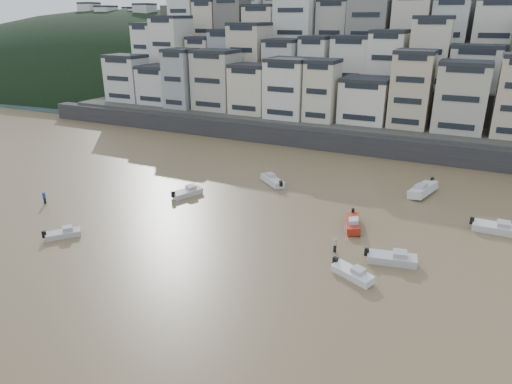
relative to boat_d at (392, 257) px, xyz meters
The scene contains 14 objects.
sea_strip 179.39m from the boat_d, 138.96° to the left, with size 340.00×340.00×0.00m, color #41565D.
harbor_wall 40.77m from the boat_d, 112.06° to the left, with size 140.00×3.00×3.50m, color #38383A.
hillside 79.29m from the boat_d, 97.76° to the left, with size 141.04×66.00×50.00m.
headland 161.52m from the boat_d, 138.15° to the left, with size 216.00×135.00×53.33m.
boat_d is the anchor object (origin of this frame).
boat_h 25.74m from the boat_d, 141.21° to the left, with size 5.49×1.80×1.50m, color silver, non-canonical shape.
boat_g 15.48m from the boat_d, 52.35° to the left, with size 5.37×1.76×1.46m, color silver, non-canonical shape.
boat_f 29.48m from the boat_d, 167.01° to the left, with size 4.78×1.56×1.30m, color silver, non-canonical shape.
boat_i 21.22m from the boat_d, 88.74° to the left, with size 6.70×2.19×1.83m, color silver, non-canonical shape.
boat_b 5.24m from the boat_d, 122.87° to the right, with size 4.67×1.53×1.27m, color white, non-canonical shape.
boat_e 8.54m from the boat_d, 130.63° to the left, with size 5.29×1.73×1.44m, color #A82314, non-canonical shape.
boat_j 35.71m from the boat_d, 163.83° to the right, with size 4.04×1.32×1.10m, color silver, non-canonical shape.
person_blue 44.38m from the boat_d, behind, with size 0.44×0.44×1.74m, color #1641AA, non-canonical shape.
person_pink 5.83m from the boat_d, behind, with size 0.44×0.44×1.74m, color #DBA19A, non-canonical shape.
Camera 1 is at (30.33, -14.81, 23.24)m, focal length 32.00 mm.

